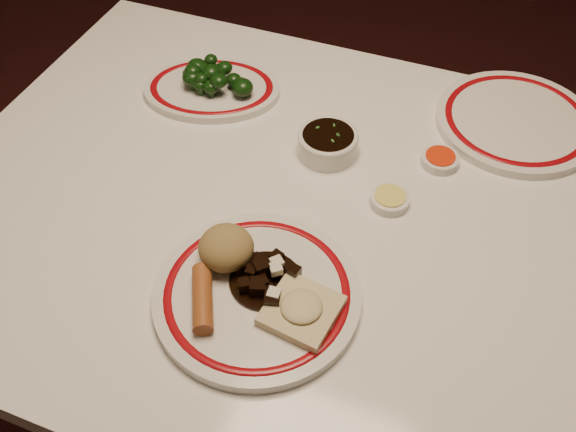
# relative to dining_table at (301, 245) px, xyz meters

# --- Properties ---
(ground) EXTENTS (7.00, 7.00, 0.00)m
(ground) POSITION_rel_dining_table_xyz_m (0.00, 0.00, -0.66)
(ground) COLOR black
(ground) RESTS_ON ground
(dining_table) EXTENTS (1.20, 0.90, 0.75)m
(dining_table) POSITION_rel_dining_table_xyz_m (0.00, 0.00, 0.00)
(dining_table) COLOR white
(dining_table) RESTS_ON ground
(main_plate) EXTENTS (0.35, 0.35, 0.02)m
(main_plate) POSITION_rel_dining_table_xyz_m (0.00, -0.18, 0.10)
(main_plate) COLOR silver
(main_plate) RESTS_ON dining_table
(rice_mound) EXTENTS (0.08, 0.08, 0.06)m
(rice_mound) POSITION_rel_dining_table_xyz_m (-0.06, -0.15, 0.14)
(rice_mound) COLOR olive
(rice_mound) RESTS_ON main_plate
(spring_roll) EXTENTS (0.07, 0.10, 0.03)m
(spring_roll) POSITION_rel_dining_table_xyz_m (-0.06, -0.23, 0.12)
(spring_roll) COLOR #9C5426
(spring_roll) RESTS_ON main_plate
(fried_wonton) EXTENTS (0.10, 0.10, 0.03)m
(fried_wonton) POSITION_rel_dining_table_xyz_m (0.07, -0.19, 0.12)
(fried_wonton) COLOR beige
(fried_wonton) RESTS_ON main_plate
(stirfry_heap) EXTENTS (0.10, 0.10, 0.03)m
(stirfry_heap) POSITION_rel_dining_table_xyz_m (0.00, -0.16, 0.12)
(stirfry_heap) COLOR black
(stirfry_heap) RESTS_ON main_plate
(broccoli_plate) EXTENTS (0.30, 0.28, 0.02)m
(broccoli_plate) POSITION_rel_dining_table_xyz_m (-0.26, 0.22, 0.10)
(broccoli_plate) COLOR silver
(broccoli_plate) RESTS_ON dining_table
(broccoli_pile) EXTENTS (0.14, 0.08, 0.05)m
(broccoli_pile) POSITION_rel_dining_table_xyz_m (-0.26, 0.22, 0.13)
(broccoli_pile) COLOR #23471C
(broccoli_pile) RESTS_ON broccoli_plate
(soy_bowl) EXTENTS (0.10, 0.10, 0.04)m
(soy_bowl) POSITION_rel_dining_table_xyz_m (-0.00, 0.14, 0.11)
(soy_bowl) COLOR silver
(soy_bowl) RESTS_ON dining_table
(sweet_sour_dish) EXTENTS (0.06, 0.06, 0.02)m
(sweet_sour_dish) POSITION_rel_dining_table_xyz_m (0.18, 0.18, 0.10)
(sweet_sour_dish) COLOR silver
(sweet_sour_dish) RESTS_ON dining_table
(mustard_dish) EXTENTS (0.06, 0.06, 0.02)m
(mustard_dish) POSITION_rel_dining_table_xyz_m (0.13, 0.06, 0.10)
(mustard_dish) COLOR silver
(mustard_dish) RESTS_ON dining_table
(far_plate) EXTENTS (0.34, 0.34, 0.02)m
(far_plate) POSITION_rel_dining_table_xyz_m (0.29, 0.33, 0.10)
(far_plate) COLOR silver
(far_plate) RESTS_ON dining_table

